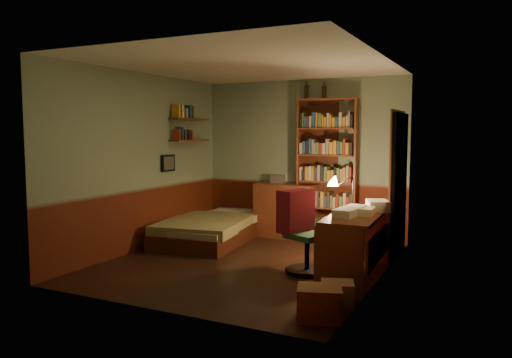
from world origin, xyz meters
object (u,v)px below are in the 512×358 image
at_px(desk_lamp, 353,186).
at_px(cardboard_box_a, 319,303).
at_px(dresser, 286,210).
at_px(bookshelf, 327,170).
at_px(desk, 355,245).
at_px(cardboard_box_b, 337,293).
at_px(mini_stereo, 278,179).
at_px(office_chair, 307,238).
at_px(bed, 212,221).

relative_size(desk_lamp, cardboard_box_a, 1.30).
height_order(dresser, bookshelf, bookshelf).
distance_m(desk, cardboard_box_b, 1.13).
distance_m(desk_lamp, cardboard_box_b, 2.03).
xyz_separation_m(desk_lamp, cardboard_box_b, (0.34, -1.79, -0.90)).
distance_m(mini_stereo, desk_lamp, 1.98).
height_order(dresser, office_chair, dresser).
distance_m(dresser, cardboard_box_a, 3.72).
bearing_deg(bed, desk_lamp, -11.96).
xyz_separation_m(bed, desk, (2.58, -0.93, 0.06)).
distance_m(dresser, mini_stereo, 0.56).
distance_m(bookshelf, cardboard_box_a, 3.67).
relative_size(bed, bookshelf, 0.94).
bearing_deg(cardboard_box_a, dresser, 117.49).
bearing_deg(cardboard_box_b, office_chair, 125.77).
distance_m(desk_lamp, office_chair, 1.09).
bearing_deg(desk_lamp, cardboard_box_b, -92.12).
bearing_deg(bookshelf, cardboard_box_b, -77.17).
relative_size(bed, mini_stereo, 9.17).
distance_m(bookshelf, cardboard_box_b, 3.27).
distance_m(bookshelf, office_chair, 2.14).
bearing_deg(cardboard_box_b, desk, 96.24).
xyz_separation_m(bookshelf, desk_lamp, (0.74, -1.12, -0.12)).
height_order(office_chair, cardboard_box_a, office_chair).
relative_size(office_chair, cardboard_box_b, 2.63).
xyz_separation_m(dresser, bookshelf, (0.67, 0.08, 0.69)).
relative_size(mini_stereo, desk, 0.17).
bearing_deg(cardboard_box_b, bed, 143.04).
bearing_deg(mini_stereo, office_chair, -68.58).
relative_size(bookshelf, office_chair, 2.61).
relative_size(bed, cardboard_box_a, 5.20).
bearing_deg(office_chair, cardboard_box_b, -31.59).
height_order(mini_stereo, desk, mini_stereo).
relative_size(desk, cardboard_box_b, 4.22).
height_order(desk, office_chair, office_chair).
bearing_deg(mini_stereo, cardboard_box_b, -67.48).
relative_size(mini_stereo, office_chair, 0.27).
bearing_deg(desk_lamp, bed, 161.33).
bearing_deg(desk_lamp, dresser, 130.70).
distance_m(dresser, office_chair, 2.17).
height_order(mini_stereo, bookshelf, bookshelf).
relative_size(desk_lamp, cardboard_box_b, 1.63).
height_order(bookshelf, desk, bookshelf).
distance_m(bed, desk_lamp, 2.47).
height_order(bed, cardboard_box_a, bed).
relative_size(bed, office_chair, 2.46).
relative_size(mini_stereo, desk_lamp, 0.44).
height_order(bed, desk_lamp, desk_lamp).
bearing_deg(dresser, cardboard_box_a, -62.00).
xyz_separation_m(desk_lamp, cardboard_box_a, (0.31, -2.26, -0.86)).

